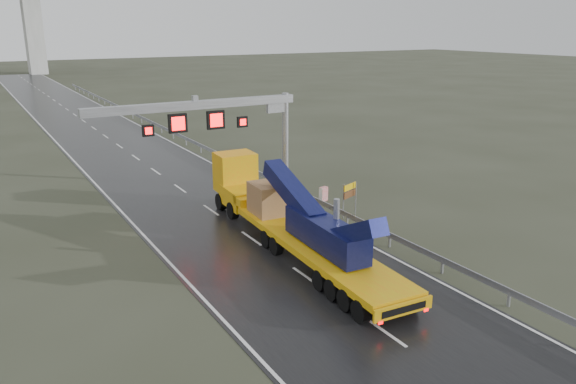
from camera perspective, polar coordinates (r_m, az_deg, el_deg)
ground at (r=24.95m, az=6.89°, el=-11.99°), size 400.00×400.00×0.00m
road at (r=60.05m, az=-16.76°, el=4.48°), size 11.00×200.00×0.02m
guardrail at (r=52.40m, az=-7.64°, el=4.12°), size 0.20×140.00×1.40m
sign_gantry at (r=39.09m, az=-6.42°, el=7.26°), size 14.90×1.20×7.42m
heavy_haul_truck at (r=32.04m, az=-0.76°, el=-1.86°), size 3.85×19.30×4.50m
exit_sign_pair at (r=35.83m, az=6.29°, el=-0.16°), size 1.27×0.56×2.32m
striped_barrier at (r=39.47m, az=3.63°, el=-0.20°), size 0.66×0.46×1.01m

